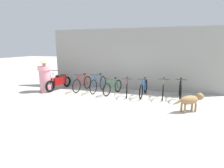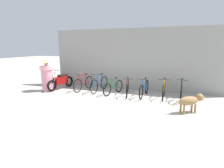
% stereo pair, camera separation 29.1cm
% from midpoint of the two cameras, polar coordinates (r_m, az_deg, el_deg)
% --- Properties ---
extents(ground_plane, '(60.00, 60.00, 0.00)m').
position_cam_midpoint_polar(ground_plane, '(6.68, 0.85, -7.49)').
color(ground_plane, '#ADA89E').
extents(shop_wall_back, '(9.10, 0.20, 3.17)m').
position_cam_midpoint_polar(shop_wall_back, '(9.30, 6.04, 7.97)').
color(shop_wall_back, gray).
rests_on(shop_wall_back, ground).
extents(bicycle_0, '(0.46, 1.69, 0.89)m').
position_cam_midpoint_polar(bicycle_0, '(9.19, -10.56, 0.12)').
color(bicycle_0, black).
rests_on(bicycle_0, ground).
extents(bicycle_1, '(0.46, 1.77, 0.93)m').
position_cam_midpoint_polar(bicycle_1, '(8.85, -5.40, -0.08)').
color(bicycle_1, black).
rests_on(bicycle_1, ground).
extents(bicycle_2, '(0.58, 1.55, 0.80)m').
position_cam_midpoint_polar(bicycle_2, '(8.39, -0.74, -1.08)').
color(bicycle_2, black).
rests_on(bicycle_2, ground).
extents(bicycle_3, '(0.49, 1.68, 0.85)m').
position_cam_midpoint_polar(bicycle_3, '(8.25, 3.89, -1.20)').
color(bicycle_3, black).
rests_on(bicycle_3, ground).
extents(bicycle_4, '(0.46, 1.76, 0.87)m').
position_cam_midpoint_polar(bicycle_4, '(8.14, 9.27, -1.47)').
color(bicycle_4, black).
rests_on(bicycle_4, ground).
extents(bicycle_5, '(0.46, 1.70, 0.90)m').
position_cam_midpoint_polar(bicycle_5, '(8.12, 15.38, -1.65)').
color(bicycle_5, black).
rests_on(bicycle_5, ground).
extents(bicycle_6, '(0.46, 1.71, 0.92)m').
position_cam_midpoint_polar(bicycle_6, '(8.19, 20.43, -1.85)').
color(bicycle_6, black).
rests_on(bicycle_6, ground).
extents(motorcycle, '(0.58, 1.89, 1.08)m').
position_cam_midpoint_polar(motorcycle, '(9.75, -17.76, 0.80)').
color(motorcycle, black).
rests_on(motorcycle, ground).
extents(stray_dog, '(1.10, 0.82, 0.65)m').
position_cam_midpoint_polar(stray_dog, '(6.62, 23.33, -4.73)').
color(stray_dog, '#997247').
rests_on(stray_dog, ground).
extents(person_in_robes, '(0.89, 0.89, 1.63)m').
position_cam_midpoint_polar(person_in_robes, '(9.48, -21.87, 2.47)').
color(person_in_robes, pink).
rests_on(person_in_robes, ground).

